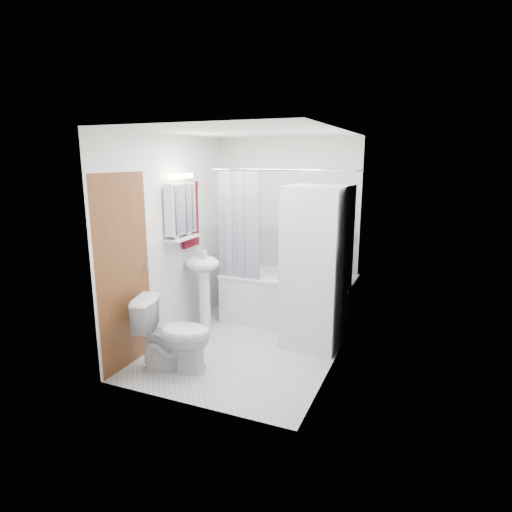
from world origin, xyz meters
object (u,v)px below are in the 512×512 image
at_px(washer_dryer, 316,267).
at_px(toilet, 174,335).
at_px(sink, 203,275).
at_px(bathtub, 289,296).

relative_size(washer_dryer, toilet, 2.40).
bearing_deg(sink, bathtub, 32.86).
height_order(sink, toilet, sink).
relative_size(bathtub, toilet, 2.20).
bearing_deg(washer_dryer, bathtub, 139.41).
distance_m(bathtub, toilet, 1.83).
bearing_deg(sink, toilet, -75.83).
bearing_deg(toilet, sink, -1.47).
relative_size(bathtub, sink, 1.63).
xyz_separation_m(bathtub, sink, (-0.94, -0.61, 0.35)).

